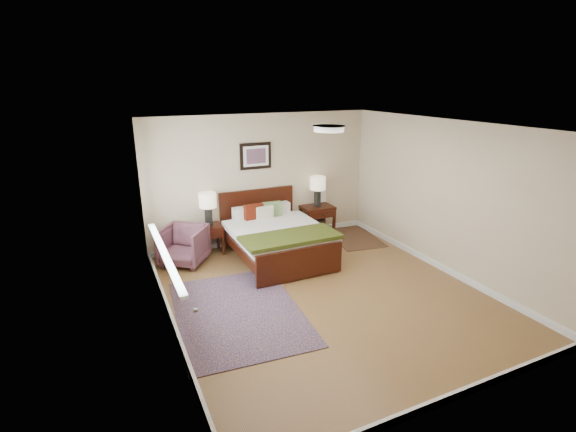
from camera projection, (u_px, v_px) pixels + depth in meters
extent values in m
plane|color=brown|center=(324.00, 294.00, 6.31)|extent=(5.00, 5.00, 0.00)
cube|color=#C5B58F|center=(262.00, 179.00, 8.08)|extent=(4.50, 0.04, 2.50)
cube|color=#C5B58F|center=(465.00, 292.00, 3.76)|extent=(4.50, 0.04, 2.50)
cube|color=#C5B58F|center=(164.00, 239.00, 5.02)|extent=(0.04, 5.00, 2.50)
cube|color=#C5B58F|center=(446.00, 197.00, 6.82)|extent=(0.04, 5.00, 2.50)
cube|color=white|center=(329.00, 126.00, 5.54)|extent=(4.50, 5.00, 0.02)
cube|color=silver|center=(156.00, 211.00, 5.59)|extent=(0.02, 2.72, 1.32)
cube|color=silver|center=(157.00, 211.00, 5.59)|extent=(0.01, 2.60, 1.20)
cube|color=silver|center=(164.00, 254.00, 5.80)|extent=(0.10, 2.72, 0.04)
cube|color=silver|center=(201.00, 323.00, 3.57)|extent=(0.01, 1.00, 2.18)
cube|color=brown|center=(202.00, 327.00, 3.58)|extent=(0.01, 0.90, 2.10)
cylinder|color=#999999|center=(196.00, 310.00, 3.94)|extent=(0.04, 0.04, 0.04)
cylinder|color=white|center=(329.00, 129.00, 5.55)|extent=(0.40, 0.40, 0.07)
cylinder|color=beige|center=(329.00, 126.00, 5.54)|extent=(0.44, 0.44, 0.01)
cube|color=#341307|center=(257.00, 215.00, 8.21)|extent=(1.51, 0.06, 1.06)
cube|color=#341307|center=(300.00, 264.00, 6.65)|extent=(1.51, 0.06, 0.53)
cube|color=#341307|center=(238.00, 249.00, 7.18)|extent=(0.06, 1.88, 0.17)
cube|color=#341307|center=(312.00, 237.00, 7.75)|extent=(0.06, 1.88, 0.17)
cube|color=silver|center=(276.00, 237.00, 7.43)|extent=(1.41, 1.86, 0.21)
cube|color=silver|center=(279.00, 231.00, 7.30)|extent=(1.59, 1.63, 0.09)
cube|color=#444413|center=(291.00, 237.00, 6.86)|extent=(1.63, 0.70, 0.07)
cube|color=silver|center=(245.00, 213.00, 7.82)|extent=(0.47, 0.18, 0.25)
cube|color=silver|center=(277.00, 209.00, 8.09)|extent=(0.47, 0.18, 0.25)
cube|color=#4E1508|center=(254.00, 212.00, 7.76)|extent=(0.37, 0.17, 0.30)
cube|color=#607C48|center=(272.00, 210.00, 7.91)|extent=(0.37, 0.16, 0.30)
cube|color=beige|center=(265.00, 213.00, 7.77)|extent=(0.32, 0.13, 0.26)
cube|color=black|center=(256.00, 156.00, 7.86)|extent=(0.62, 0.03, 0.50)
cube|color=silver|center=(256.00, 156.00, 7.84)|extent=(0.50, 0.01, 0.38)
cube|color=#A52D23|center=(256.00, 156.00, 7.83)|extent=(0.38, 0.01, 0.28)
cube|color=#341307|center=(209.00, 227.00, 7.65)|extent=(0.46, 0.41, 0.05)
cube|color=#341307|center=(202.00, 245.00, 7.50)|extent=(0.05, 0.05, 0.50)
cube|color=#341307|center=(223.00, 242.00, 7.66)|extent=(0.05, 0.05, 0.50)
cube|color=#341307|center=(197.00, 239.00, 7.80)|extent=(0.05, 0.05, 0.50)
cube|color=#341307|center=(218.00, 236.00, 7.96)|extent=(0.05, 0.05, 0.50)
cube|color=#341307|center=(212.00, 235.00, 7.51)|extent=(0.40, 0.03, 0.14)
cube|color=#341307|center=(317.00, 207.00, 8.52)|extent=(0.64, 0.48, 0.05)
cube|color=#341307|center=(309.00, 227.00, 8.32)|extent=(0.05, 0.05, 0.59)
cube|color=#341307|center=(334.00, 223.00, 8.55)|extent=(0.05, 0.05, 0.59)
cube|color=#341307|center=(300.00, 221.00, 8.68)|extent=(0.05, 0.05, 0.59)
cube|color=#341307|center=(324.00, 217.00, 8.91)|extent=(0.05, 0.05, 0.59)
cube|color=#341307|center=(322.00, 215.00, 8.36)|extent=(0.58, 0.03, 0.14)
cube|color=#341307|center=(317.00, 229.00, 8.67)|extent=(0.58, 0.42, 0.03)
cube|color=black|center=(317.00, 227.00, 8.66)|extent=(0.23, 0.30, 0.03)
cube|color=black|center=(317.00, 226.00, 8.65)|extent=(0.23, 0.30, 0.03)
cube|color=black|center=(317.00, 224.00, 8.64)|extent=(0.23, 0.30, 0.03)
cube|color=black|center=(317.00, 223.00, 8.62)|extent=(0.23, 0.30, 0.03)
cube|color=black|center=(317.00, 221.00, 8.61)|extent=(0.23, 0.30, 0.03)
cube|color=black|center=(317.00, 219.00, 8.60)|extent=(0.23, 0.30, 0.03)
cylinder|color=black|center=(209.00, 217.00, 7.59)|extent=(0.14, 0.14, 0.32)
cylinder|color=black|center=(208.00, 207.00, 7.53)|extent=(0.02, 0.02, 0.06)
cylinder|color=#F9E3BD|center=(208.00, 200.00, 7.49)|extent=(0.31, 0.31, 0.26)
cylinder|color=black|center=(317.00, 198.00, 8.46)|extent=(0.14, 0.14, 0.32)
cylinder|color=black|center=(318.00, 190.00, 8.41)|extent=(0.02, 0.02, 0.06)
cylinder|color=#F9E3BD|center=(318.00, 183.00, 8.37)|extent=(0.31, 0.31, 0.26)
imported|color=brown|center=(184.00, 246.00, 7.26)|extent=(1.02, 1.02, 0.67)
cube|color=#0C0C3C|center=(238.00, 312.00, 5.80)|extent=(1.85, 2.47, 0.01)
cube|color=black|center=(354.00, 238.00, 8.55)|extent=(1.04, 1.40, 0.01)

